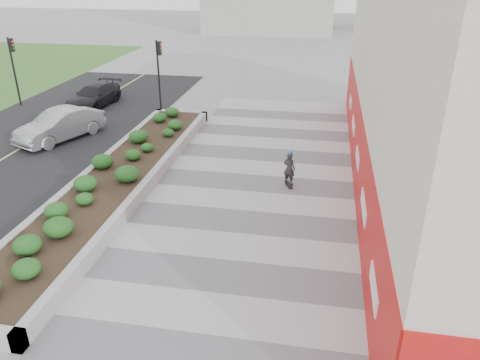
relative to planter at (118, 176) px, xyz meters
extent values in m
plane|color=gray|center=(5.50, -7.00, -0.42)|extent=(160.00, 160.00, 0.00)
cube|color=#A8A8AD|center=(5.50, -4.00, -0.41)|extent=(8.00, 36.00, 0.01)
cube|color=beige|center=(12.50, 2.00, 3.58)|extent=(6.00, 24.00, 8.00)
cube|color=red|center=(9.52, 2.00, 1.08)|extent=(0.12, 24.00, 3.00)
cube|color=#9E9EA0|center=(0.00, 8.85, -0.14)|extent=(3.00, 0.30, 0.55)
cube|color=#9E9EA0|center=(-1.35, 0.00, -0.14)|extent=(0.30, 18.00, 0.55)
cube|color=#9E9EA0|center=(1.35, 0.00, -0.14)|extent=(0.30, 18.00, 0.55)
cube|color=#2D2116|center=(0.00, 0.00, -0.17)|extent=(2.40, 17.40, 0.50)
cylinder|color=black|center=(-1.80, 10.50, 1.68)|extent=(0.12, 0.12, 4.20)
cube|color=black|center=(-1.62, 10.50, 3.33)|extent=(0.18, 0.28, 0.80)
cylinder|color=black|center=(-11.00, 10.00, 1.68)|extent=(0.12, 0.12, 4.20)
cube|color=black|center=(-10.82, 10.00, 3.33)|extent=(0.18, 0.28, 0.80)
cylinder|color=#595654|center=(6.00, -4.00, -0.42)|extent=(0.44, 0.44, 0.01)
cube|color=black|center=(6.84, 1.21, -0.35)|extent=(0.43, 0.75, 0.02)
imported|color=#26272B|center=(6.84, 1.21, 0.34)|extent=(0.58, 0.48, 1.37)
sphere|color=blue|center=(6.84, 1.21, 0.99)|extent=(0.23, 0.23, 0.23)
imported|color=#ABACB3|center=(-5.13, 4.63, 0.35)|extent=(3.29, 4.92, 1.53)
imported|color=black|center=(-6.22, 10.67, 0.24)|extent=(2.23, 4.71, 1.33)
camera|label=1|loc=(7.95, -16.11, 7.92)|focal=35.00mm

